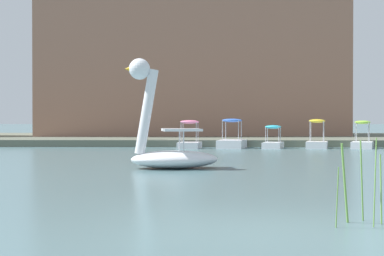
{
  "coord_description": "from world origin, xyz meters",
  "views": [
    {
      "loc": [
        -0.72,
        -8.38,
        1.58
      ],
      "look_at": [
        -1.35,
        14.7,
        1.26
      ],
      "focal_mm": 55.59,
      "sensor_mm": 36.0,
      "label": 1
    }
  ],
  "objects_px": {
    "person_on_path": "(144,125)",
    "pedal_boat_lime": "(362,140)",
    "pedal_boat_pink": "(190,140)",
    "swan_boat": "(169,145)",
    "pedal_boat_yellow": "(317,140)",
    "tree_sapling_by_fence": "(143,92)",
    "pedal_boat_cyan": "(273,142)",
    "pedal_boat_blue": "(232,140)"
  },
  "relations": [
    {
      "from": "person_on_path",
      "to": "pedal_boat_lime",
      "type": "bearing_deg",
      "value": -11.17
    },
    {
      "from": "pedal_boat_pink",
      "to": "pedal_boat_lime",
      "type": "bearing_deg",
      "value": 0.19
    },
    {
      "from": "swan_boat",
      "to": "pedal_boat_yellow",
      "type": "relative_size",
      "value": 1.78
    },
    {
      "from": "tree_sapling_by_fence",
      "to": "person_on_path",
      "type": "distance_m",
      "value": 9.93
    },
    {
      "from": "pedal_boat_pink",
      "to": "person_on_path",
      "type": "bearing_deg",
      "value": 138.78
    },
    {
      "from": "pedal_boat_yellow",
      "to": "tree_sapling_by_fence",
      "type": "xyz_separation_m",
      "value": [
        -11.02,
        11.95,
        3.23
      ]
    },
    {
      "from": "pedal_boat_lime",
      "to": "person_on_path",
      "type": "height_order",
      "value": "person_on_path"
    },
    {
      "from": "pedal_boat_yellow",
      "to": "tree_sapling_by_fence",
      "type": "distance_m",
      "value": 16.57
    },
    {
      "from": "pedal_boat_cyan",
      "to": "pedal_boat_blue",
      "type": "bearing_deg",
      "value": 177.84
    },
    {
      "from": "pedal_boat_pink",
      "to": "pedal_boat_blue",
      "type": "bearing_deg",
      "value": 4.17
    },
    {
      "from": "swan_boat",
      "to": "pedal_boat_lime",
      "type": "xyz_separation_m",
      "value": [
        9.82,
        13.87,
        -0.32
      ]
    },
    {
      "from": "swan_boat",
      "to": "pedal_boat_yellow",
      "type": "xyz_separation_m",
      "value": [
        7.34,
        13.94,
        -0.33
      ]
    },
    {
      "from": "pedal_boat_cyan",
      "to": "pedal_boat_blue",
      "type": "relative_size",
      "value": 0.84
    },
    {
      "from": "pedal_boat_lime",
      "to": "tree_sapling_by_fence",
      "type": "distance_m",
      "value": 18.36
    },
    {
      "from": "pedal_boat_pink",
      "to": "swan_boat",
      "type": "bearing_deg",
      "value": -91.05
    },
    {
      "from": "pedal_boat_yellow",
      "to": "pedal_boat_blue",
      "type": "xyz_separation_m",
      "value": [
        -4.72,
        0.07,
        -0.0
      ]
    },
    {
      "from": "swan_boat",
      "to": "pedal_boat_yellow",
      "type": "height_order",
      "value": "swan_boat"
    },
    {
      "from": "tree_sapling_by_fence",
      "to": "person_on_path",
      "type": "height_order",
      "value": "tree_sapling_by_fence"
    },
    {
      "from": "swan_boat",
      "to": "person_on_path",
      "type": "distance_m",
      "value": 16.52
    },
    {
      "from": "swan_boat",
      "to": "pedal_boat_lime",
      "type": "relative_size",
      "value": 1.52
    },
    {
      "from": "pedal_boat_yellow",
      "to": "pedal_boat_cyan",
      "type": "xyz_separation_m",
      "value": [
        -2.44,
        -0.02,
        -0.08
      ]
    },
    {
      "from": "pedal_boat_pink",
      "to": "pedal_boat_yellow",
      "type": "bearing_deg",
      "value": 0.83
    },
    {
      "from": "pedal_boat_yellow",
      "to": "person_on_path",
      "type": "distance_m",
      "value": 10.23
    },
    {
      "from": "pedal_boat_lime",
      "to": "swan_boat",
      "type": "bearing_deg",
      "value": -125.31
    },
    {
      "from": "pedal_boat_lime",
      "to": "tree_sapling_by_fence",
      "type": "xyz_separation_m",
      "value": [
        -13.5,
        12.02,
        3.23
      ]
    },
    {
      "from": "pedal_boat_cyan",
      "to": "person_on_path",
      "type": "xyz_separation_m",
      "value": [
        -7.48,
        2.39,
        0.88
      ]
    },
    {
      "from": "swan_boat",
      "to": "pedal_boat_pink",
      "type": "xyz_separation_m",
      "value": [
        0.25,
        13.84,
        -0.34
      ]
    },
    {
      "from": "pedal_boat_pink",
      "to": "tree_sapling_by_fence",
      "type": "height_order",
      "value": "tree_sapling_by_fence"
    },
    {
      "from": "pedal_boat_cyan",
      "to": "pedal_boat_lime",
      "type": "bearing_deg",
      "value": -0.63
    },
    {
      "from": "pedal_boat_blue",
      "to": "pedal_boat_pink",
      "type": "xyz_separation_m",
      "value": [
        -2.36,
        -0.17,
        -0.01
      ]
    },
    {
      "from": "pedal_boat_lime",
      "to": "pedal_boat_pink",
      "type": "distance_m",
      "value": 9.57
    },
    {
      "from": "pedal_boat_lime",
      "to": "pedal_boat_blue",
      "type": "height_order",
      "value": "pedal_boat_blue"
    },
    {
      "from": "person_on_path",
      "to": "swan_boat",
      "type": "bearing_deg",
      "value": -81.02
    },
    {
      "from": "pedal_boat_yellow",
      "to": "pedal_boat_lime",
      "type": "bearing_deg",
      "value": -1.62
    },
    {
      "from": "pedal_boat_cyan",
      "to": "tree_sapling_by_fence",
      "type": "relative_size",
      "value": 0.26
    },
    {
      "from": "pedal_boat_lime",
      "to": "person_on_path",
      "type": "bearing_deg",
      "value": 168.83
    },
    {
      "from": "tree_sapling_by_fence",
      "to": "swan_boat",
      "type": "bearing_deg",
      "value": -81.91
    },
    {
      "from": "pedal_boat_blue",
      "to": "tree_sapling_by_fence",
      "type": "bearing_deg",
      "value": 117.94
    },
    {
      "from": "pedal_boat_lime",
      "to": "tree_sapling_by_fence",
      "type": "bearing_deg",
      "value": 138.33
    },
    {
      "from": "pedal_boat_cyan",
      "to": "pedal_boat_blue",
      "type": "xyz_separation_m",
      "value": [
        -2.28,
        0.09,
        0.07
      ]
    },
    {
      "from": "pedal_boat_blue",
      "to": "pedal_boat_pink",
      "type": "bearing_deg",
      "value": -175.83
    },
    {
      "from": "pedal_boat_blue",
      "to": "pedal_boat_yellow",
      "type": "bearing_deg",
      "value": -0.85
    }
  ]
}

